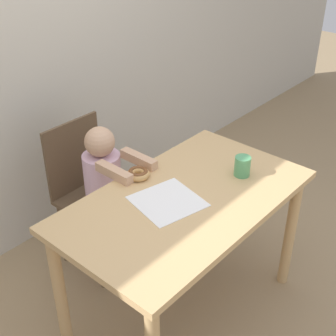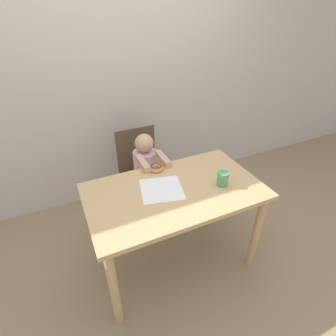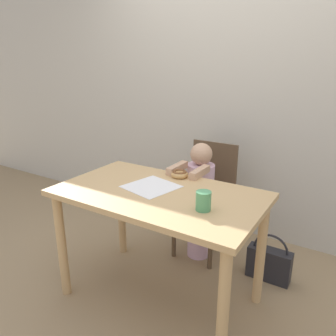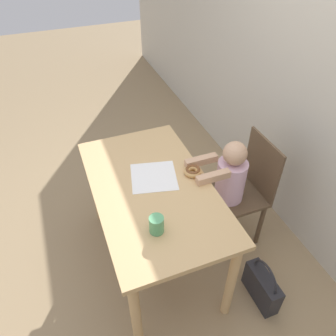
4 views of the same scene
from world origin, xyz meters
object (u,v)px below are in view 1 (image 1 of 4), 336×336
(child_figure, at_px, (105,199))
(cup, at_px, (242,166))
(handbag, at_px, (171,205))
(chair, at_px, (91,194))
(donut, at_px, (138,173))

(child_figure, distance_m, cup, 0.83)
(child_figure, xyz_separation_m, handbag, (0.58, -0.01, -0.36))
(chair, relative_size, cup, 8.57)
(chair, height_order, donut, chair)
(donut, xyz_separation_m, cup, (0.37, -0.38, 0.03))
(donut, bearing_deg, chair, 88.15)
(donut, relative_size, cup, 1.11)
(child_figure, bearing_deg, handbag, -0.58)
(handbag, bearing_deg, chair, 167.23)
(donut, bearing_deg, handbag, 25.87)
(donut, bearing_deg, cup, -46.41)
(chair, xyz_separation_m, cup, (0.35, -0.80, 0.36))
(child_figure, xyz_separation_m, donut, (-0.01, -0.29, 0.30))
(chair, relative_size, donut, 7.74)
(cup, bearing_deg, handbag, 71.38)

